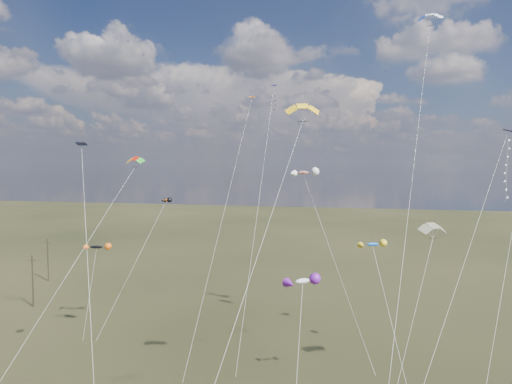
% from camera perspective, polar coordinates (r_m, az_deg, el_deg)
% --- Properties ---
extents(utility_pole_near, '(1.40, 0.20, 8.00)m').
position_cam_1_polar(utility_pole_near, '(79.28, -26.13, -9.89)').
color(utility_pole_near, black).
rests_on(utility_pole_near, ground).
extents(utility_pole_far, '(1.40, 0.20, 8.00)m').
position_cam_1_polar(utility_pole_far, '(94.88, -24.57, -7.66)').
color(utility_pole_far, black).
rests_on(utility_pole_far, ground).
extents(diamond_navy_tall, '(1.20, 25.56, 34.10)m').
position_cam_1_polar(diamond_navy_tall, '(68.29, 1.96, 9.54)').
color(diamond_navy_tall, '#0B0C43').
rests_on(diamond_navy_tall, ground).
extents(diamond_black_mid, '(11.09, 15.17, 24.10)m').
position_cam_1_polar(diamond_black_mid, '(41.56, -20.57, -2.89)').
color(diamond_black_mid, black).
rests_on(diamond_black_mid, ground).
extents(diamond_navy_right, '(12.27, 18.64, 25.23)m').
position_cam_1_polar(diamond_navy_right, '(46.86, 28.44, 1.67)').
color(diamond_navy_right, '#0E0D55').
rests_on(diamond_navy_right, ground).
extents(diamond_orange_center, '(3.66, 17.74, 30.92)m').
position_cam_1_polar(diamond_orange_center, '(54.93, -3.03, 1.63)').
color(diamond_orange_center, '#CE5E09').
rests_on(diamond_orange_center, ground).
extents(parafoil_yellow, '(7.60, 16.95, 27.37)m').
position_cam_1_polar(parafoil_yellow, '(37.67, 5.80, 10.47)').
color(parafoil_yellow, yellow).
rests_on(parafoil_yellow, ground).
extents(parafoil_blue_white, '(7.10, 23.76, 37.79)m').
position_cam_1_polar(parafoil_blue_white, '(52.52, 20.90, 19.77)').
color(parafoil_blue_white, blue).
rests_on(parafoil_blue_white, ground).
extents(parafoil_striped, '(6.56, 12.15, 16.92)m').
position_cam_1_polar(parafoil_striped, '(45.92, 21.26, -4.00)').
color(parafoil_striped, yellow).
rests_on(parafoil_striped, ground).
extents(parafoil_tricolor, '(7.04, 18.80, 23.14)m').
position_cam_1_polar(parafoil_tricolor, '(51.44, -15.00, 3.86)').
color(parafoil_tricolor, gold).
rests_on(parafoil_tricolor, ground).
extents(novelty_black_orange, '(3.63, 6.84, 11.28)m').
position_cam_1_polar(novelty_black_orange, '(65.80, -19.32, -6.52)').
color(novelty_black_orange, black).
rests_on(novelty_black_orange, ground).
extents(novelty_orange_black, '(5.15, 13.80, 17.12)m').
position_cam_1_polar(novelty_orange_black, '(68.29, -11.23, -1.11)').
color(novelty_orange_black, orange).
rests_on(novelty_orange_black, ground).
extents(novelty_white_purple, '(2.30, 9.62, 14.38)m').
position_cam_1_polar(novelty_white_purple, '(32.32, 5.85, -11.15)').
color(novelty_white_purple, silver).
rests_on(novelty_white_purple, ground).
extents(novelty_redwhite_stripe, '(11.29, 14.93, 21.50)m').
position_cam_1_polar(novelty_redwhite_stripe, '(61.65, 5.98, 2.36)').
color(novelty_redwhite_stripe, red).
rests_on(novelty_redwhite_stripe, ground).
extents(novelty_blue_yellow, '(5.12, 11.85, 15.27)m').
position_cam_1_polar(novelty_blue_yellow, '(42.13, 14.43, -6.52)').
color(novelty_blue_yellow, blue).
rests_on(novelty_blue_yellow, ground).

